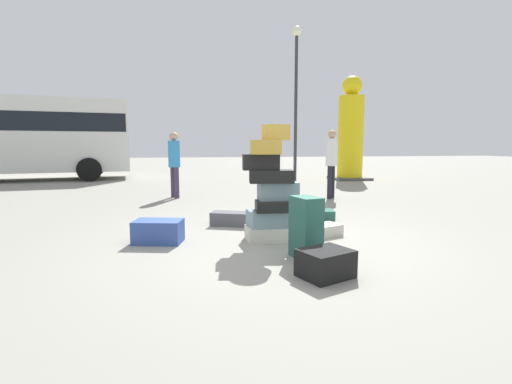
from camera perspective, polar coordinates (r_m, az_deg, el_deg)
ground_plane at (r=5.05m, az=3.21°, el=-8.36°), size 80.00×80.00×0.00m
suitcase_tower at (r=5.26m, az=2.57°, el=-0.24°), size 0.86×0.55×1.64m
suitcase_charcoal_foreground_far at (r=6.33m, az=-3.29°, el=-4.14°), size 0.85×0.59×0.23m
suitcase_brown_right_side at (r=6.51m, az=6.56°, el=-4.06°), size 0.78×0.42×0.18m
suitcase_teal_white_trunk at (r=7.00m, az=8.67°, el=-3.40°), size 0.84×0.55×0.16m
suitcase_cream_foreground_near at (r=5.70m, az=10.10°, el=-5.81°), size 0.64×0.51×0.17m
suitcase_navy_left_side at (r=5.39m, az=-14.76°, el=-5.87°), size 0.73×0.54×0.32m
suitcase_teal_upright_blue at (r=4.50m, az=7.67°, el=-5.45°), size 0.34×0.44×0.75m
suitcase_black_behind_tower at (r=3.96m, az=10.60°, el=-10.71°), size 0.62×0.57×0.29m
person_bearded_onlooker at (r=9.85m, az=-12.44°, el=4.97°), size 0.30×0.32×1.70m
person_tourist_with_camera at (r=9.72m, az=11.53°, el=5.15°), size 0.30×0.30×1.75m
yellow_dummy_statue at (r=15.38m, az=14.33°, el=8.59°), size 1.39×1.39×4.07m
parked_bus at (r=17.22m, az=-33.30°, el=7.55°), size 8.70×3.69×3.15m
lamp_post at (r=14.57m, az=6.17°, el=16.63°), size 0.36×0.36×5.72m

